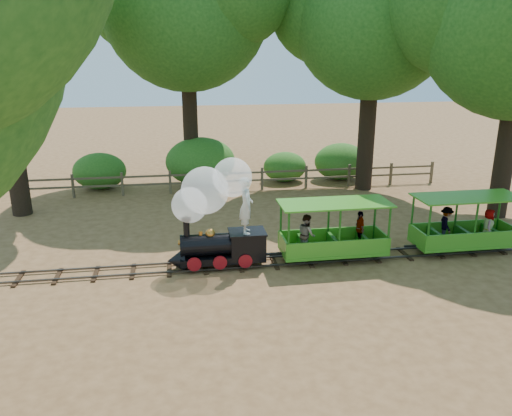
{
  "coord_description": "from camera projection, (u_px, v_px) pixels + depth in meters",
  "views": [
    {
      "loc": [
        -2.61,
        -13.03,
        5.84
      ],
      "look_at": [
        -0.46,
        0.5,
        1.54
      ],
      "focal_mm": 35.0,
      "sensor_mm": 36.0,
      "label": 1
    }
  ],
  "objects": [
    {
      "name": "shrub_west",
      "position": [
        100.0,
        171.0,
        22.03
      ],
      "size": [
        2.33,
        1.79,
        1.61
      ],
      "primitive_type": "ellipsoid",
      "color": "#2D6B1E",
      "rests_on": "ground"
    },
    {
      "name": "carriage_rear",
      "position": [
        463.0,
        229.0,
        15.07
      ],
      "size": [
        3.18,
        1.3,
        1.65
      ],
      "color": "#409A21",
      "rests_on": "track"
    },
    {
      "name": "ground",
      "position": [
        274.0,
        263.0,
        14.42
      ],
      "size": [
        90.0,
        90.0,
        0.0
      ],
      "primitive_type": "plane",
      "color": "#A57347",
      "rests_on": "ground"
    },
    {
      "name": "track",
      "position": [
        274.0,
        261.0,
        14.4
      ],
      "size": [
        22.0,
        1.0,
        0.1
      ],
      "color": "#3F3D3A",
      "rests_on": "ground"
    },
    {
      "name": "oak_ne",
      "position": [
        373.0,
        9.0,
        20.15
      ],
      "size": [
        8.24,
        7.25,
        10.46
      ],
      "color": "#2D2116",
      "rests_on": "ground"
    },
    {
      "name": "shrub_east",
      "position": [
        341.0,
        161.0,
        23.68
      ],
      "size": [
        2.51,
        1.93,
        1.74
      ],
      "primitive_type": "ellipsoid",
      "color": "#2D6B1E",
      "rests_on": "ground"
    },
    {
      "name": "fence",
      "position": [
        240.0,
        178.0,
        21.79
      ],
      "size": [
        18.1,
        0.1,
        1.0
      ],
      "color": "brown",
      "rests_on": "ground"
    },
    {
      "name": "shrub_mid_e",
      "position": [
        285.0,
        167.0,
        23.32
      ],
      "size": [
        2.02,
        1.56,
        1.4
      ],
      "primitive_type": "ellipsoid",
      "color": "#2D6B1E",
      "rests_on": "ground"
    },
    {
      "name": "locomotive",
      "position": [
        214.0,
        207.0,
        13.69
      ],
      "size": [
        2.77,
        1.3,
        3.18
      ],
      "color": "black",
      "rests_on": "ground"
    },
    {
      "name": "carriage_front",
      "position": [
        331.0,
        237.0,
        14.43
      ],
      "size": [
        3.18,
        1.3,
        1.65
      ],
      "color": "#409A21",
      "rests_on": "track"
    },
    {
      "name": "shrub_mid_w",
      "position": [
        201.0,
        161.0,
        22.62
      ],
      "size": [
        3.15,
        2.42,
        2.18
      ],
      "primitive_type": "ellipsoid",
      "color": "#2D6B1E",
      "rests_on": "ground"
    }
  ]
}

